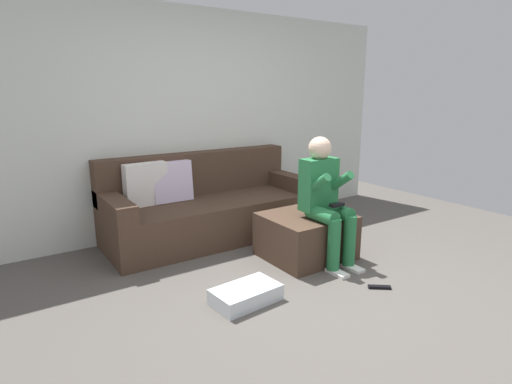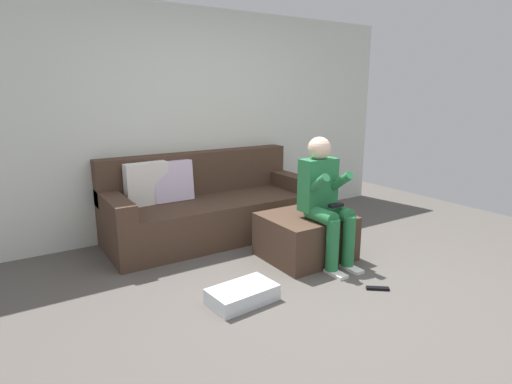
{
  "view_description": "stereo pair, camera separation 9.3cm",
  "coord_description": "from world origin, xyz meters",
  "px_view_note": "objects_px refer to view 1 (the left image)",
  "views": [
    {
      "loc": [
        -2.14,
        -2.03,
        1.6
      ],
      "look_at": [
        0.15,
        1.39,
        0.59
      ],
      "focal_mm": 29.11,
      "sensor_mm": 36.0,
      "label": 1
    },
    {
      "loc": [
        -2.06,
        -2.08,
        1.6
      ],
      "look_at": [
        0.15,
        1.39,
        0.59
      ],
      "focal_mm": 29.11,
      "sensor_mm": 36.0,
      "label": 2
    }
  ],
  "objects_px": {
    "ottoman": "(306,236)",
    "person_seated": "(326,196)",
    "storage_bin": "(246,295)",
    "couch_sectional": "(207,207)",
    "remote_near_ottoman": "(379,287)"
  },
  "relations": [
    {
      "from": "couch_sectional",
      "to": "ottoman",
      "type": "distance_m",
      "value": 1.2
    },
    {
      "from": "couch_sectional",
      "to": "storage_bin",
      "type": "distance_m",
      "value": 1.6
    },
    {
      "from": "ottoman",
      "to": "couch_sectional",
      "type": "bearing_deg",
      "value": 116.48
    },
    {
      "from": "remote_near_ottoman",
      "to": "person_seated",
      "type": "bearing_deg",
      "value": 128.65
    },
    {
      "from": "couch_sectional",
      "to": "ottoman",
      "type": "xyz_separation_m",
      "value": [
        0.53,
        -1.07,
        -0.12
      ]
    },
    {
      "from": "storage_bin",
      "to": "remote_near_ottoman",
      "type": "xyz_separation_m",
      "value": [
        1.05,
        -0.43,
        -0.05
      ]
    },
    {
      "from": "remote_near_ottoman",
      "to": "couch_sectional",
      "type": "bearing_deg",
      "value": 145.6
    },
    {
      "from": "ottoman",
      "to": "person_seated",
      "type": "relative_size",
      "value": 0.66
    },
    {
      "from": "ottoman",
      "to": "person_seated",
      "type": "xyz_separation_m",
      "value": [
        0.06,
        -0.19,
        0.44
      ]
    },
    {
      "from": "storage_bin",
      "to": "person_seated",
      "type": "bearing_deg",
      "value": 13.65
    },
    {
      "from": "storage_bin",
      "to": "ottoman",
      "type": "bearing_deg",
      "value": 24.33
    },
    {
      "from": "ottoman",
      "to": "person_seated",
      "type": "height_order",
      "value": "person_seated"
    },
    {
      "from": "ottoman",
      "to": "storage_bin",
      "type": "distance_m",
      "value": 1.09
    },
    {
      "from": "couch_sectional",
      "to": "ottoman",
      "type": "relative_size",
      "value": 2.89
    },
    {
      "from": "person_seated",
      "to": "remote_near_ottoman",
      "type": "xyz_separation_m",
      "value": [
        0.0,
        -0.68,
        -0.64
      ]
    }
  ]
}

